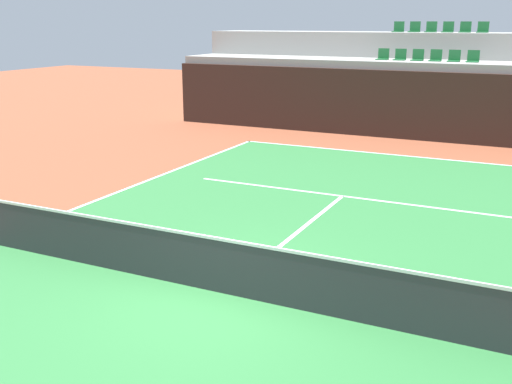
{
  "coord_description": "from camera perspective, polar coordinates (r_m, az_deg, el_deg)",
  "views": [
    {
      "loc": [
        4.53,
        -8.06,
        4.36
      ],
      "look_at": [
        -0.34,
        2.0,
        1.2
      ],
      "focal_mm": 42.6,
      "sensor_mm": 36.0,
      "label": 1
    }
  ],
  "objects": [
    {
      "name": "stands_tier_upper",
      "position": [
        27.36,
        16.46,
        10.1
      ],
      "size": [
        20.42,
        2.4,
        3.89
      ],
      "primitive_type": "cube",
      "color": "#9E9E99",
      "rests_on": "ground_plane"
    },
    {
      "name": "seating_row_lower",
      "position": [
        25.02,
        15.72,
        12.06
      ],
      "size": [
        3.88,
        0.44,
        0.44
      ],
      "color": "#1E6633",
      "rests_on": "stands_tier_lower"
    },
    {
      "name": "back_wall",
      "position": [
        23.77,
        14.76,
        7.83
      ],
      "size": [
        20.42,
        0.3,
        2.56
      ],
      "primitive_type": "cube",
      "color": "black",
      "rests_on": "ground_plane"
    },
    {
      "name": "baseline_far",
      "position": [
        20.97,
        12.81,
        3.43
      ],
      "size": [
        11.0,
        0.1,
        0.0
      ],
      "primitive_type": "cube",
      "color": "white",
      "rests_on": "court_surface"
    },
    {
      "name": "stands_tier_lower",
      "position": [
        25.06,
        15.41,
        8.52
      ],
      "size": [
        20.42,
        2.4,
        2.86
      ],
      "primitive_type": "cube",
      "color": "#9E9E99",
      "rests_on": "ground_plane"
    },
    {
      "name": "service_line_far",
      "position": [
        15.77,
        8.12,
        -0.38
      ],
      "size": [
        8.26,
        0.1,
        0.0
      ],
      "primitive_type": "cube",
      "color": "white",
      "rests_on": "court_surface"
    },
    {
      "name": "court_surface",
      "position": [
        10.22,
        -3.2,
        -9.46
      ],
      "size": [
        11.0,
        24.0,
        0.01
      ],
      "primitive_type": "cube",
      "color": "#2D7238",
      "rests_on": "ground_plane"
    },
    {
      "name": "tennis_net",
      "position": [
        10.02,
        -3.24,
        -6.86
      ],
      "size": [
        11.08,
        0.08,
        1.07
      ],
      "color": "black",
      "rests_on": "court_surface"
    },
    {
      "name": "ground_plane",
      "position": [
        10.22,
        -3.2,
        -9.49
      ],
      "size": [
        80.0,
        80.0,
        0.0
      ],
      "primitive_type": "plane",
      "color": "brown"
    },
    {
      "name": "centre_service_line",
      "position": [
        12.89,
        3.71,
        -3.96
      ],
      "size": [
        0.1,
        6.4,
        0.0
      ],
      "primitive_type": "cube",
      "color": "white",
      "rests_on": "court_surface"
    },
    {
      "name": "seating_row_upper",
      "position": [
        27.35,
        16.84,
        14.42
      ],
      "size": [
        3.88,
        0.44,
        0.44
      ],
      "color": "#1E6633",
      "rests_on": "stands_tier_upper"
    }
  ]
}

